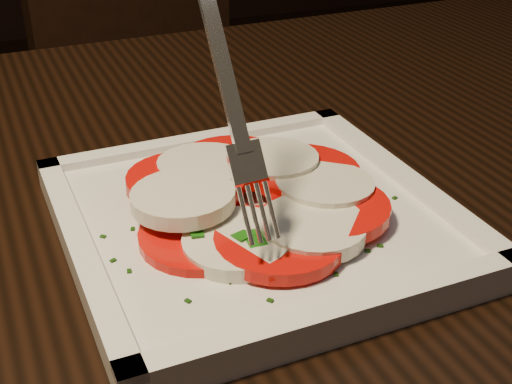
% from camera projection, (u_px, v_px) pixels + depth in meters
% --- Properties ---
extents(table, '(1.24, 0.86, 0.75)m').
position_uv_depth(table, '(285.00, 290.00, 0.58)').
color(table, black).
rests_on(table, ground).
extents(chair, '(0.52, 0.52, 0.93)m').
position_uv_depth(chair, '(162.00, 74.00, 1.37)').
color(chair, black).
rests_on(chair, ground).
extents(plate, '(0.26, 0.26, 0.01)m').
position_uv_depth(plate, '(256.00, 222.00, 0.47)').
color(plate, white).
rests_on(plate, table).
extents(caprese_salad, '(0.20, 0.20, 0.03)m').
position_uv_depth(caprese_salad, '(256.00, 197.00, 0.46)').
color(caprese_salad, red).
rests_on(caprese_salad, plate).
extents(fork, '(0.05, 0.10, 0.16)m').
position_uv_depth(fork, '(217.00, 72.00, 0.40)').
color(fork, white).
rests_on(fork, caprese_salad).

